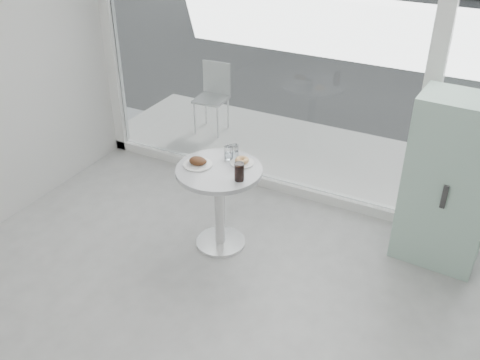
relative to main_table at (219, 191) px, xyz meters
The scene contains 10 objects.
storefront 1.70m from the main_table, 62.44° to the left, with size 5.00×0.14×3.00m.
main_table is the anchor object (origin of this frame).
patio_deck 2.03m from the main_table, 75.26° to the left, with size 5.60×1.60×0.05m, color silver.
mint_cabinet 1.87m from the main_table, 22.74° to the left, with size 0.70×0.49×1.46m.
patio_chair 2.29m from the main_table, 121.23° to the left, with size 0.39×0.39×0.84m.
plate_fritter 0.31m from the main_table, behind, with size 0.24×0.24×0.07m.
plate_donut 0.32m from the main_table, 52.07° to the left, with size 0.20×0.20×0.05m.
water_tumbler_a 0.33m from the main_table, 92.43° to the left, with size 0.07×0.07×0.12m.
water_tumbler_b 0.35m from the main_table, 83.37° to the left, with size 0.07×0.07×0.12m.
cola_glass 0.38m from the main_table, 19.79° to the right, with size 0.08×0.08×0.15m.
Camera 1 is at (1.42, -1.40, 2.94)m, focal length 40.00 mm.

